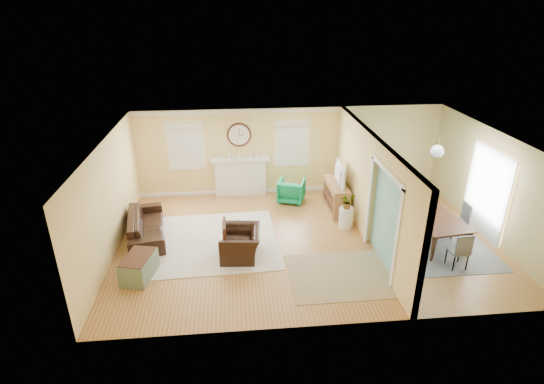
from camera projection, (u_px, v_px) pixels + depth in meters
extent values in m
plane|color=#965C27|center=(306.00, 240.00, 10.40)|extent=(9.00, 9.00, 0.00)
cube|color=#DCC16C|center=(290.00, 151.00, 12.60)|extent=(9.00, 0.02, 2.60)
cube|color=#DCC16C|center=(338.00, 264.00, 7.15)|extent=(9.00, 0.02, 2.60)
cube|color=#DCC16C|center=(109.00, 200.00, 9.48)|extent=(0.02, 6.00, 2.60)
cube|color=#DCC16C|center=(491.00, 185.00, 10.26)|extent=(0.02, 6.00, 2.60)
cube|color=white|center=(309.00, 138.00, 9.34)|extent=(9.00, 6.00, 0.02)
cube|color=#DCC16C|center=(354.00, 168.00, 11.27)|extent=(0.12, 3.20, 2.60)
cube|color=#DCC16C|center=(412.00, 245.00, 7.73)|extent=(0.12, 1.00, 2.60)
cube|color=#DCC16C|center=(392.00, 162.00, 8.55)|extent=(0.12, 1.80, 0.40)
cube|color=white|center=(369.00, 201.00, 9.90)|extent=(0.04, 0.12, 2.20)
cube|color=white|center=(397.00, 240.00, 8.26)|extent=(0.04, 0.12, 2.20)
cube|color=white|center=(387.00, 171.00, 8.63)|extent=(0.04, 1.92, 0.12)
cube|color=#62AFAF|center=(373.00, 189.00, 10.01)|extent=(0.02, 6.00, 2.60)
cube|color=white|center=(241.00, 178.00, 12.66)|extent=(1.50, 0.24, 1.10)
cube|color=white|center=(240.00, 160.00, 12.40)|extent=(1.70, 0.30, 0.08)
cube|color=black|center=(240.00, 178.00, 12.78)|extent=(0.85, 0.02, 0.75)
cube|color=gold|center=(241.00, 182.00, 12.71)|extent=(0.85, 0.02, 0.62)
cylinder|color=#462518|center=(239.00, 135.00, 12.21)|extent=(0.70, 0.06, 0.70)
cylinder|color=silver|center=(239.00, 135.00, 12.18)|extent=(0.60, 0.01, 0.60)
cube|color=black|center=(239.00, 132.00, 12.14)|extent=(0.02, 0.01, 0.20)
cube|color=black|center=(241.00, 135.00, 12.18)|extent=(0.12, 0.01, 0.02)
cube|color=white|center=(186.00, 146.00, 12.21)|extent=(0.90, 0.03, 1.30)
cube|color=white|center=(185.00, 146.00, 12.18)|extent=(1.00, 0.04, 1.40)
cube|color=silver|center=(183.00, 125.00, 11.89)|extent=(1.05, 0.10, 0.18)
cube|color=white|center=(292.00, 143.00, 12.48)|extent=(0.90, 0.03, 1.30)
cube|color=white|center=(292.00, 143.00, 12.45)|extent=(1.00, 0.04, 1.40)
cube|color=silver|center=(293.00, 123.00, 12.16)|extent=(1.05, 0.10, 0.18)
cube|color=white|center=(488.00, 192.00, 10.34)|extent=(0.03, 1.60, 2.10)
cube|color=white|center=(487.00, 192.00, 10.34)|extent=(0.03, 1.70, 2.20)
cylinder|color=gold|center=(439.00, 141.00, 9.66)|extent=(0.02, 0.02, 0.30)
sphere|color=white|center=(437.00, 151.00, 9.76)|extent=(0.30, 0.30, 0.30)
cube|color=silver|center=(208.00, 241.00, 10.33)|extent=(3.46, 3.04, 0.02)
cube|color=tan|center=(340.00, 275.00, 9.06)|extent=(2.20, 1.81, 0.01)
cube|color=slate|center=(429.00, 239.00, 10.44)|extent=(2.45, 3.07, 0.01)
imported|color=black|center=(146.00, 225.00, 10.46)|extent=(1.17, 2.21, 0.61)
imported|color=black|center=(241.00, 243.00, 9.63)|extent=(0.97, 1.08, 0.66)
imported|color=#167F4D|center=(291.00, 190.00, 12.33)|extent=(0.92, 0.94, 0.67)
cube|color=slate|center=(139.00, 267.00, 8.92)|extent=(0.72, 0.98, 0.49)
cube|color=#462518|center=(138.00, 257.00, 8.81)|extent=(0.69, 0.93, 0.02)
cube|color=olive|center=(336.00, 196.00, 11.80)|extent=(0.46, 1.37, 0.80)
cube|color=#462518|center=(332.00, 198.00, 11.34)|extent=(0.01, 0.36, 0.22)
cube|color=#462518|center=(331.00, 207.00, 11.45)|extent=(0.01, 0.36, 0.22)
cube|color=#462518|center=(328.00, 192.00, 11.71)|extent=(0.01, 0.36, 0.22)
cube|color=#462518|center=(328.00, 201.00, 11.83)|extent=(0.01, 0.36, 0.22)
cube|color=#462518|center=(325.00, 186.00, 12.09)|extent=(0.01, 0.36, 0.22)
cube|color=#462518|center=(325.00, 195.00, 12.20)|extent=(0.01, 0.36, 0.22)
imported|color=black|center=(337.00, 174.00, 11.52)|extent=(0.17, 0.99, 0.57)
cylinder|color=white|center=(346.00, 217.00, 10.93)|extent=(0.37, 0.37, 0.54)
imported|color=#337F33|center=(347.00, 201.00, 10.74)|extent=(0.44, 0.42, 0.38)
imported|color=#462518|center=(431.00, 227.00, 10.30)|extent=(1.31, 2.07, 0.69)
cube|color=slate|center=(416.00, 204.00, 11.22)|extent=(0.52, 0.52, 0.05)
cube|color=slate|center=(418.00, 195.00, 11.11)|extent=(0.43, 0.16, 0.51)
cylinder|color=black|center=(416.00, 209.00, 11.52)|extent=(0.03, 0.03, 0.43)
cylinder|color=black|center=(424.00, 214.00, 11.23)|extent=(0.03, 0.03, 0.43)
cylinder|color=black|center=(406.00, 211.00, 11.41)|extent=(0.03, 0.03, 0.43)
cylinder|color=black|center=(414.00, 216.00, 11.12)|extent=(0.03, 0.03, 0.43)
cube|color=slate|center=(458.00, 251.00, 9.19)|extent=(0.41, 0.41, 0.05)
cube|color=slate|center=(460.00, 242.00, 9.10)|extent=(0.39, 0.07, 0.46)
cylinder|color=black|center=(454.00, 264.00, 9.12)|extent=(0.03, 0.03, 0.38)
cylinder|color=black|center=(446.00, 256.00, 9.40)|extent=(0.03, 0.03, 0.38)
cylinder|color=black|center=(467.00, 263.00, 9.16)|extent=(0.03, 0.03, 0.38)
cylinder|color=black|center=(459.00, 255.00, 9.44)|extent=(0.03, 0.03, 0.38)
cube|color=white|center=(409.00, 225.00, 10.23)|extent=(0.42, 0.42, 0.05)
cube|color=white|center=(410.00, 216.00, 10.13)|extent=(0.07, 0.40, 0.47)
cylinder|color=black|center=(399.00, 230.00, 10.46)|extent=(0.03, 0.03, 0.40)
cylinder|color=black|center=(412.00, 230.00, 10.48)|extent=(0.03, 0.03, 0.40)
cylinder|color=black|center=(404.00, 237.00, 10.17)|extent=(0.03, 0.03, 0.40)
cylinder|color=black|center=(417.00, 236.00, 10.18)|extent=(0.03, 0.03, 0.40)
cube|color=slate|center=(457.00, 221.00, 10.41)|extent=(0.43, 0.43, 0.05)
cube|color=slate|center=(459.00, 212.00, 10.31)|extent=(0.08, 0.40, 0.48)
cylinder|color=black|center=(465.00, 232.00, 10.36)|extent=(0.03, 0.03, 0.40)
cylinder|color=black|center=(452.00, 232.00, 10.35)|extent=(0.03, 0.03, 0.40)
cylinder|color=black|center=(460.00, 226.00, 10.65)|extent=(0.03, 0.03, 0.40)
cylinder|color=black|center=(447.00, 226.00, 10.65)|extent=(0.03, 0.03, 0.40)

